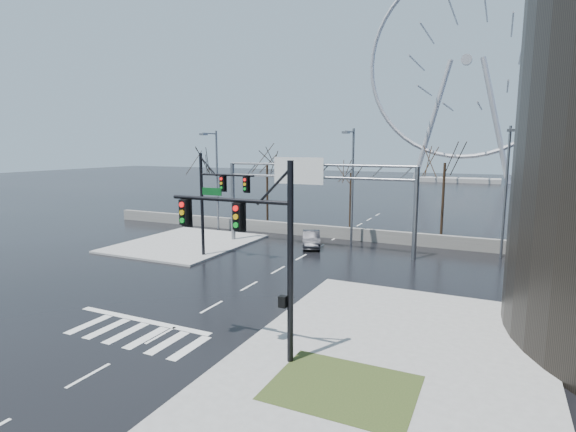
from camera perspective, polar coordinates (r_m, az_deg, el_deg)
The scene contains 18 objects.
ground at distance 24.82m, azimuth -9.67°, elevation -11.32°, with size 260.00×260.00×0.00m, color black.
sidewalk_right_ext at distance 22.93m, azimuth 15.08°, elevation -13.05°, with size 12.00×10.00×0.15m, color gray.
sidewalk_far at distance 40.41m, azimuth -12.80°, elevation -3.39°, with size 10.00×12.00×0.15m, color gray.
grass_strip at distance 16.94m, azimuth 6.99°, elevation -20.79°, with size 5.00×4.00×0.02m, color #293918.
barrier_wall at distance 42.05m, azimuth 6.04°, elevation -2.08°, with size 52.00×0.50×1.10m, color slate.
signal_mast_near at distance 17.53m, azimuth -3.79°, elevation -3.15°, with size 5.52×0.41×8.00m.
signal_mast_far at distance 34.22m, azimuth -9.40°, elevation 2.59°, with size 4.72×0.41×8.00m.
sign_gantry at distance 36.85m, azimuth 3.02°, elevation 3.68°, with size 16.36×0.40×7.60m.
streetlight_left at distance 45.15m, azimuth -9.24°, elevation 5.44°, with size 0.50×2.55×10.00m.
streetlight_mid at distance 39.01m, azimuth 8.06°, elevation 4.94°, with size 0.50×2.55×10.00m.
streetlight_right at distance 37.29m, azimuth 26.00°, elevation 3.94°, with size 0.50×2.55×10.00m.
tree_far_left at distance 53.39m, azimuth -11.03°, elevation 5.57°, with size 3.50×3.50×7.00m.
tree_left at distance 48.17m, azimuth -2.67°, elevation 5.86°, with size 3.75×3.75×7.50m.
tree_center at distance 45.69m, azimuth 8.00°, elevation 4.61°, with size 3.25×3.25×6.50m.
tree_right at distance 42.82m, azimuth 19.25°, elevation 5.32°, with size 3.90×3.90×7.80m.
tree_far_right at distance 43.28m, azimuth 29.86°, elevation 3.60°, with size 3.40×3.40×6.80m.
ferris_wheel at distance 115.69m, azimuth 21.68°, elevation 17.05°, with size 45.00×6.00×50.91m.
car at distance 38.27m, azimuth 2.97°, elevation -2.93°, with size 1.45×4.16×1.37m, color black.
Camera 1 is at (13.47, -19.03, 8.53)m, focal length 28.00 mm.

